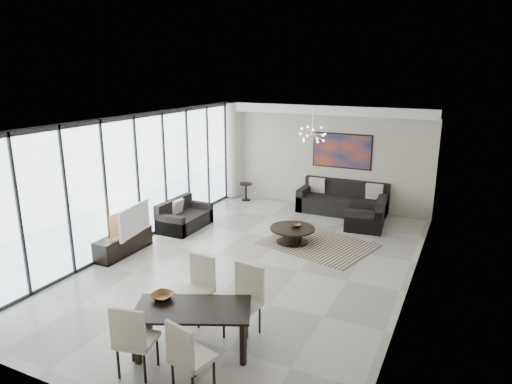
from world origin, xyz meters
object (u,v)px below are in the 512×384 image
Objects in this scene: sofa_main at (342,202)px; television at (130,220)px; coffee_table at (292,234)px; dining_table at (193,314)px; tv_console at (124,244)px.

television reaches higher than sofa_main.
dining_table is (0.26, -4.47, 0.37)m from coffee_table.
coffee_table is 0.72× the size of tv_console.
sofa_main reaches higher than tv_console.
tv_console is (-3.03, -2.17, 0.02)m from coffee_table.
coffee_table is 3.61m from television.
sofa_main is 5.98m from tv_console.
dining_table is at bearing -34.92° from tv_console.
tv_console reaches higher than coffee_table.
tv_console is at bearing -125.33° from sofa_main.
dining_table reaches higher than coffee_table.
dining_table is (3.29, -2.30, 0.35)m from tv_console.
television is (-3.30, -4.81, 0.48)m from sofa_main.
sofa_main is at bearing 81.02° from coffee_table.
television is at bearing -124.41° from sofa_main.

